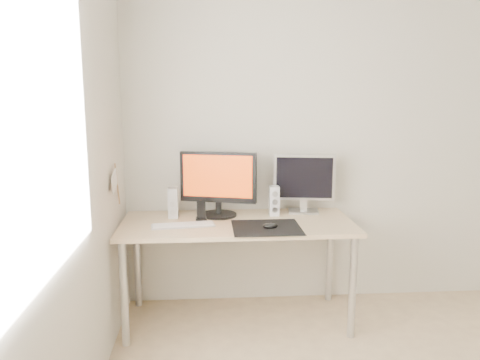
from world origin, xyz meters
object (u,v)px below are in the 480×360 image
main_monitor (218,182)px  keyboard (183,225)px  mouse (270,226)px  phone_dock (201,214)px  speaker_left (173,203)px  speaker_right (274,201)px  desk (237,232)px  second_monitor (304,181)px

main_monitor → keyboard: (-0.24, -0.25, -0.25)m
mouse → keyboard: (-0.57, 0.11, -0.01)m
mouse → phone_dock: phone_dock is taller
keyboard → main_monitor: bearing=45.7°
speaker_left → speaker_right: size_ratio=1.00×
mouse → phone_dock: bearing=150.2°
mouse → desk: mouse is taller
speaker_right → speaker_left: bearing=-178.9°
speaker_left → keyboard: (0.08, -0.23, -0.10)m
desk → phone_dock: size_ratio=11.53×
second_monitor → speaker_left: bearing=-175.0°
main_monitor → keyboard: size_ratio=1.26×
mouse → desk: bearing=136.2°
desk → phone_dock: 0.28m
speaker_right → second_monitor: bearing=16.7°
speaker_left → phone_dock: size_ratio=1.55×
main_monitor → keyboard: 0.43m
main_monitor → keyboard: main_monitor is taller
main_monitor → speaker_left: main_monitor is taller
keyboard → phone_dock: (0.12, 0.15, 0.03)m
main_monitor → keyboard: bearing=-134.3°
phone_dock → speaker_right: bearing=10.1°
speaker_right → keyboard: 0.70m
speaker_left → keyboard: speaker_left is taller
mouse → main_monitor: bearing=132.9°
keyboard → speaker_right: bearing=20.8°
mouse → main_monitor: size_ratio=0.18×
mouse → speaker_right: 0.37m
second_monitor → speaker_right: 0.28m
mouse → speaker_left: size_ratio=0.46×
speaker_left → main_monitor: bearing=2.9°
mouse → speaker_left: speaker_left is taller
desk → keyboard: (-0.37, -0.09, 0.09)m
second_monitor → keyboard: (-0.88, -0.32, -0.23)m
main_monitor → speaker_right: main_monitor is taller
keyboard → phone_dock: bearing=51.8°
main_monitor → second_monitor: 0.64m
mouse → phone_dock: 0.52m
second_monitor → speaker_right: (-0.23, -0.07, -0.13)m
mouse → second_monitor: 0.57m
second_monitor → speaker_left: 0.97m
phone_dock → second_monitor: bearing=12.1°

